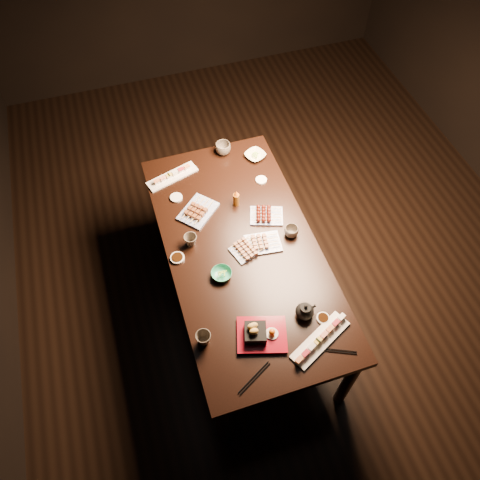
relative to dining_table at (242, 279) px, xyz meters
name	(u,v)px	position (x,y,z in m)	size (l,w,h in m)	color
ground	(278,251)	(0.42, 0.37, -0.38)	(5.00, 5.00, 0.00)	black
dining_table	(242,279)	(0.00, 0.00, 0.00)	(0.90, 1.80, 0.75)	black
sushi_platter_near	(321,339)	(0.21, -0.69, 0.40)	(0.38, 0.10, 0.05)	white
sushi_platter_far	(172,175)	(-0.27, 0.70, 0.40)	(0.36, 0.10, 0.04)	white
yakitori_plate_center	(248,247)	(0.03, -0.02, 0.40)	(0.20, 0.14, 0.05)	#828EB6
yakitori_plate_right	(263,242)	(0.13, -0.01, 0.40)	(0.21, 0.16, 0.05)	#828EB6
yakitori_plate_left	(198,209)	(-0.18, 0.35, 0.41)	(0.25, 0.18, 0.06)	#828EB6
tsukune_plate	(267,214)	(0.22, 0.18, 0.40)	(0.21, 0.15, 0.05)	#828EB6
edamame_bowl_green	(222,274)	(-0.18, -0.15, 0.39)	(0.12, 0.12, 0.04)	teal
edamame_bowl_cream	(255,155)	(0.32, 0.71, 0.39)	(0.13, 0.13, 0.03)	beige
tempura_tray	(262,332)	(-0.08, -0.57, 0.42)	(0.26, 0.21, 0.10)	black
teacup_near_left	(203,338)	(-0.38, -0.51, 0.41)	(0.08, 0.08, 0.08)	#52493F
teacup_mid_right	(291,232)	(0.32, 0.00, 0.41)	(0.09, 0.09, 0.07)	#52493F
teacup_far_left	(191,240)	(-0.29, 0.13, 0.41)	(0.08, 0.08, 0.08)	#52493F
teacup_far_right	(223,148)	(0.12, 0.82, 0.42)	(0.11, 0.11, 0.09)	#52493F
teapot	(305,310)	(0.19, -0.52, 0.43)	(0.12, 0.12, 0.10)	black
condiment_bottle	(236,198)	(0.07, 0.34, 0.44)	(0.04, 0.04, 0.13)	brown
sauce_dish_west	(177,258)	(-0.39, 0.05, 0.38)	(0.09, 0.09, 0.02)	white
sauce_dish_east	(261,180)	(0.29, 0.48, 0.38)	(0.08, 0.08, 0.01)	white
sauce_dish_se	(323,318)	(0.28, -0.58, 0.38)	(0.07, 0.07, 0.01)	white
sauce_dish_nw	(176,198)	(-0.29, 0.51, 0.38)	(0.08, 0.08, 0.01)	white
chopsticks_near	(254,378)	(-0.19, -0.78, 0.38)	(0.23, 0.02, 0.01)	black
chopsticks_se	(336,351)	(0.27, -0.77, 0.38)	(0.21, 0.02, 0.01)	black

